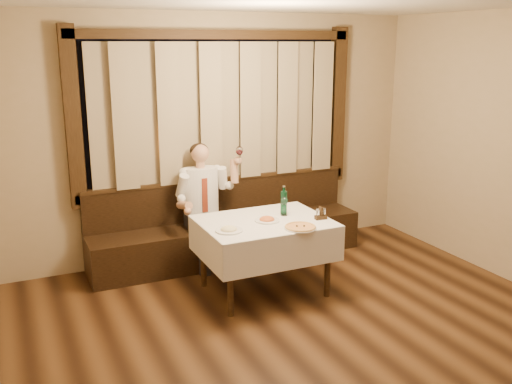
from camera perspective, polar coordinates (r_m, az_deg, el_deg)
name	(u,v)px	position (r m, az deg, el deg)	size (l,w,h in m)	color
room	(302,160)	(4.84, 4.57, 3.17)	(5.01, 6.01, 2.81)	black
banquette	(227,233)	(6.69, -2.95, -4.09)	(3.20, 0.61, 0.94)	black
dining_table	(264,230)	(5.69, 0.84, -3.87)	(1.27, 0.97, 0.76)	black
pizza	(300,227)	(5.43, 4.45, -3.52)	(0.31, 0.31, 0.03)	white
pasta_red	(267,218)	(5.63, 1.11, -2.60)	(0.25, 0.25, 0.08)	white
pasta_cream	(229,228)	(5.33, -2.73, -3.58)	(0.26, 0.26, 0.09)	white
green_bottle	(284,202)	(5.82, 2.79, -1.04)	(0.07, 0.07, 0.30)	#125531
table_wine_glass	(284,202)	(5.79, 2.84, -0.98)	(0.07, 0.07, 0.20)	white
cruet_caddy	(321,215)	(5.72, 6.50, -2.28)	(0.12, 0.07, 0.13)	black
seated_man	(204,196)	(6.36, -5.24, -0.41)	(0.76, 0.57, 1.39)	black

